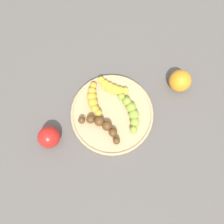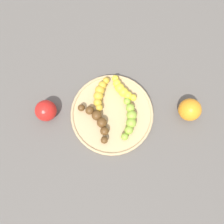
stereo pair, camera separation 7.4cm
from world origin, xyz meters
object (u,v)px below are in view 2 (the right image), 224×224
(fruit_bowl, at_px, (112,114))
(banana_green, at_px, (130,119))
(banana_spotted, at_px, (100,93))
(banana_overripe, at_px, (97,120))
(orange_fruit, at_px, (190,110))
(apple_red, at_px, (46,111))
(banana_yellow, at_px, (122,89))

(fruit_bowl, bearing_deg, banana_green, -76.45)
(banana_green, xyz_separation_m, banana_spotted, (0.02, 0.13, -0.00))
(fruit_bowl, bearing_deg, banana_spotted, 66.43)
(banana_overripe, height_order, banana_spotted, same)
(banana_green, height_order, orange_fruit, orange_fruit)
(banana_spotted, distance_m, orange_fruit, 0.31)
(banana_overripe, height_order, apple_red, apple_red)
(banana_green, distance_m, orange_fruit, 0.20)
(banana_yellow, relative_size, apple_red, 1.57)
(banana_green, xyz_separation_m, banana_yellow, (0.07, 0.08, -0.00))
(fruit_bowl, height_order, banana_green, banana_green)
(banana_yellow, height_order, orange_fruit, orange_fruit)
(banana_spotted, bearing_deg, apple_red, 31.60)
(banana_overripe, xyz_separation_m, banana_green, (0.07, -0.09, 0.00))
(banana_overripe, height_order, banana_yellow, same)
(banana_overripe, bearing_deg, banana_green, -33.21)
(banana_yellow, bearing_deg, banana_green, 61.91)
(banana_green, bearing_deg, banana_yellow, 107.40)
(banana_green, bearing_deg, fruit_bowl, 163.00)
(fruit_bowl, distance_m, banana_spotted, 0.08)
(banana_yellow, bearing_deg, fruit_bowl, 25.29)
(fruit_bowl, relative_size, banana_green, 2.22)
(banana_green, relative_size, banana_spotted, 1.11)
(banana_spotted, height_order, apple_red, apple_red)
(apple_red, bearing_deg, banana_yellow, -38.61)
(fruit_bowl, bearing_deg, banana_yellow, 11.34)
(banana_spotted, xyz_separation_m, apple_red, (-0.15, 0.11, -0.00))
(banana_green, bearing_deg, orange_fruit, 13.34)
(fruit_bowl, bearing_deg, apple_red, 123.68)
(apple_red, bearing_deg, banana_green, -60.77)
(banana_green, xyz_separation_m, apple_red, (-0.14, 0.25, -0.00))
(fruit_bowl, bearing_deg, banana_overripe, 155.07)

